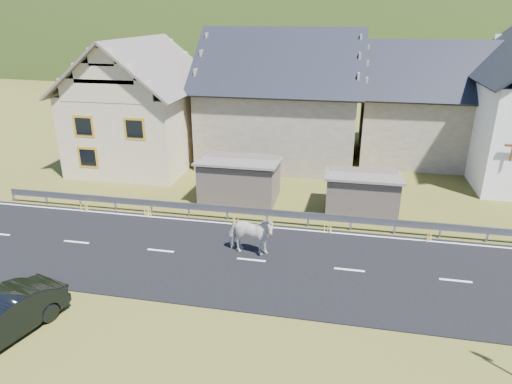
# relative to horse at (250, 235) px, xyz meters

# --- Properties ---
(ground) EXTENTS (160.00, 160.00, 0.00)m
(ground) POSITION_rel_horse_xyz_m (0.14, -0.49, -0.93)
(ground) COLOR #434715
(ground) RESTS_ON ground
(road) EXTENTS (60.00, 7.00, 0.04)m
(road) POSITION_rel_horse_xyz_m (0.14, -0.49, -0.91)
(road) COLOR black
(road) RESTS_ON ground
(lane_markings) EXTENTS (60.00, 6.60, 0.01)m
(lane_markings) POSITION_rel_horse_xyz_m (0.14, -0.49, -0.89)
(lane_markings) COLOR silver
(lane_markings) RESTS_ON road
(guardrail) EXTENTS (28.10, 0.09, 0.75)m
(guardrail) POSITION_rel_horse_xyz_m (0.14, 3.19, -0.37)
(guardrail) COLOR #93969B
(guardrail) RESTS_ON ground
(shed_left) EXTENTS (4.30, 3.30, 2.40)m
(shed_left) POSITION_rel_horse_xyz_m (-1.86, 6.01, 0.17)
(shed_left) COLOR #63574B
(shed_left) RESTS_ON ground
(shed_right) EXTENTS (3.80, 2.90, 2.20)m
(shed_right) POSITION_rel_horse_xyz_m (4.64, 5.51, 0.07)
(shed_right) COLOR #63574B
(shed_right) RESTS_ON ground
(house_cream) EXTENTS (7.80, 9.80, 8.30)m
(house_cream) POSITION_rel_horse_xyz_m (-9.86, 11.51, 3.42)
(house_cream) COLOR beige
(house_cream) RESTS_ON ground
(house_stone_a) EXTENTS (10.80, 9.80, 8.90)m
(house_stone_a) POSITION_rel_horse_xyz_m (-0.86, 14.51, 3.70)
(house_stone_a) COLOR tan
(house_stone_a) RESTS_ON ground
(house_stone_b) EXTENTS (9.80, 8.80, 8.10)m
(house_stone_b) POSITION_rel_horse_xyz_m (9.14, 16.51, 3.30)
(house_stone_b) COLOR tan
(house_stone_b) RESTS_ON ground
(mountain) EXTENTS (440.00, 280.00, 260.00)m
(mountain) POSITION_rel_horse_xyz_m (5.14, 179.51, -20.93)
(mountain) COLOR #233714
(mountain) RESTS_ON ground
(conifer_patch) EXTENTS (76.00, 50.00, 28.00)m
(conifer_patch) POSITION_rel_horse_xyz_m (-54.86, 109.51, 5.07)
(conifer_patch) COLOR black
(conifer_patch) RESTS_ON ground
(horse) EXTENTS (1.18, 2.20, 1.79)m
(horse) POSITION_rel_horse_xyz_m (0.00, 0.00, 0.00)
(horse) COLOR silver
(horse) RESTS_ON road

